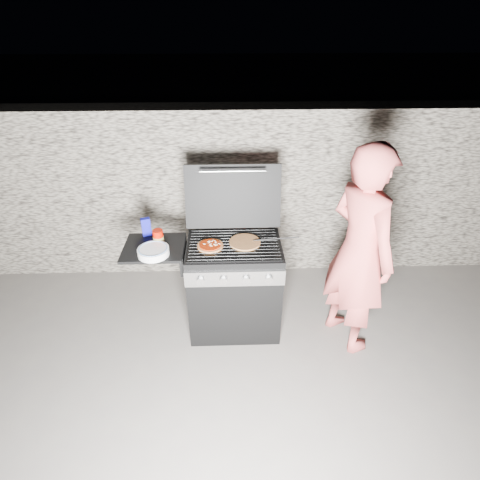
{
  "coord_description": "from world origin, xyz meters",
  "views": [
    {
      "loc": [
        -0.04,
        -2.64,
        2.59
      ],
      "look_at": [
        0.05,
        0.0,
        0.95
      ],
      "focal_mm": 28.0,
      "sensor_mm": 36.0,
      "label": 1
    }
  ],
  "objects_px": {
    "gas_grill": "(207,287)",
    "pizza_topped": "(210,245)",
    "sauce_jar": "(158,237)",
    "person": "(359,253)"
  },
  "relations": [
    {
      "from": "gas_grill",
      "to": "pizza_topped",
      "type": "height_order",
      "value": "pizza_topped"
    },
    {
      "from": "sauce_jar",
      "to": "person",
      "type": "relative_size",
      "value": 0.07
    },
    {
      "from": "pizza_topped",
      "to": "sauce_jar",
      "type": "distance_m",
      "value": 0.44
    },
    {
      "from": "gas_grill",
      "to": "pizza_topped",
      "type": "relative_size",
      "value": 6.3
    },
    {
      "from": "gas_grill",
      "to": "sauce_jar",
      "type": "relative_size",
      "value": 10.08
    },
    {
      "from": "gas_grill",
      "to": "person",
      "type": "height_order",
      "value": "person"
    },
    {
      "from": "sauce_jar",
      "to": "person",
      "type": "xyz_separation_m",
      "value": [
        1.63,
        -0.2,
        -0.05
      ]
    },
    {
      "from": "pizza_topped",
      "to": "sauce_jar",
      "type": "xyz_separation_m",
      "value": [
        -0.43,
        0.07,
        0.05
      ]
    },
    {
      "from": "sauce_jar",
      "to": "pizza_topped",
      "type": "bearing_deg",
      "value": -9.02
    },
    {
      "from": "gas_grill",
      "to": "sauce_jar",
      "type": "xyz_separation_m",
      "value": [
        -0.38,
        0.04,
        0.51
      ]
    }
  ]
}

